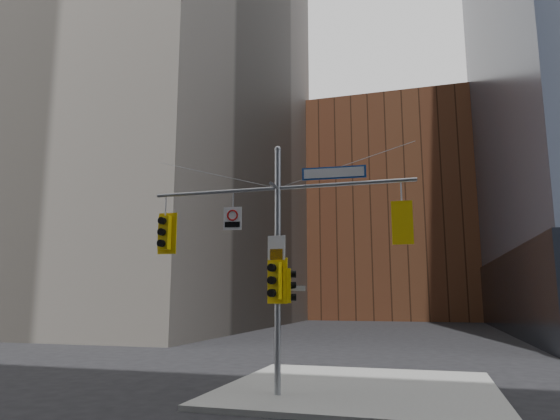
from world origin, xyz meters
The scene contains 13 objects.
ground centered at (0.00, 0.00, 0.00)m, with size 160.00×160.00×0.00m, color black.
sidewalk_corner centered at (2.00, 4.00, 0.07)m, with size 8.00×8.00×0.15m, color gray.
brick_midrise centered at (0.00, 58.00, 14.00)m, with size 26.00×20.00×28.00m, color brown.
signal_assembly centered at (0.00, 1.99, 4.42)m, with size 8.00×0.80×7.30m.
traffic_light_west_arm centered at (-3.70, 2.01, 4.80)m, with size 0.62×0.49×1.31m.
traffic_light_east_arm centered at (3.56, 1.99, 4.80)m, with size 0.57×0.45×1.19m.
traffic_light_pole_side centered at (0.32, 2.01, 3.14)m, with size 0.42×0.36×0.98m.
traffic_light_pole_front centered at (0.00, 1.73, 3.28)m, with size 0.62×0.53×1.30m.
street_sign_blade centered at (1.69, 2.00, 6.35)m, with size 1.85×0.17×0.36m.
regulatory_sign_arm centered at (-1.41, 1.97, 5.17)m, with size 0.56×0.11×0.69m.
regulatory_sign_pole centered at (0.00, 1.88, 4.20)m, with size 0.54×0.08×0.70m.
street_blade_ew centered at (0.45, 2.00, 3.06)m, with size 0.72×0.06×0.14m.
street_blade_ns centered at (0.00, 2.45, 2.90)m, with size 0.03×0.68×0.14m.
Camera 1 is at (4.15, -11.85, 2.83)m, focal length 32.00 mm.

